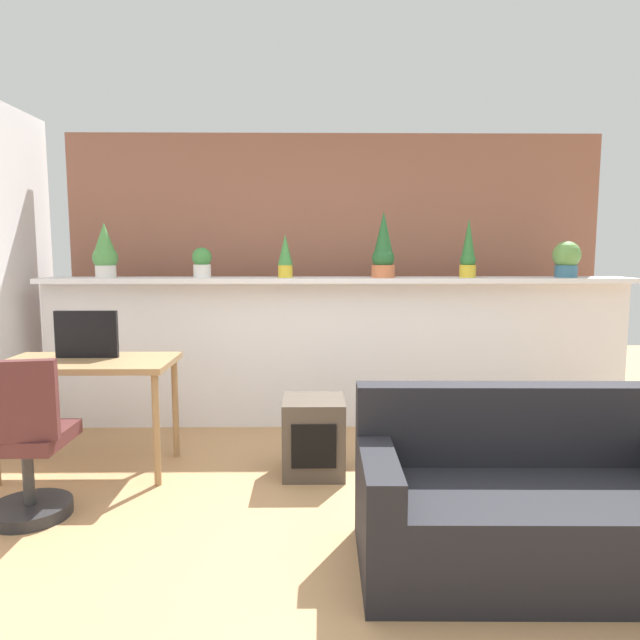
% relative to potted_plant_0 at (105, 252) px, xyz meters
% --- Properties ---
extents(ground_plane, '(12.00, 12.00, 0.00)m').
position_rel_potted_plant_0_xyz_m(ground_plane, '(1.88, -1.97, -1.45)').
color(ground_plane, tan).
extents(divider_wall, '(4.79, 0.16, 1.20)m').
position_rel_potted_plant_0_xyz_m(divider_wall, '(1.88, 0.03, -0.85)').
color(divider_wall, white).
rests_on(divider_wall, ground).
extents(plant_shelf, '(4.79, 0.39, 0.04)m').
position_rel_potted_plant_0_xyz_m(plant_shelf, '(1.88, -0.01, -0.23)').
color(plant_shelf, white).
rests_on(plant_shelf, divider_wall).
extents(brick_wall_behind, '(4.79, 0.10, 2.50)m').
position_rel_potted_plant_0_xyz_m(brick_wall_behind, '(1.88, 0.63, -0.20)').
color(brick_wall_behind, '#935B47').
rests_on(brick_wall_behind, ground).
extents(potted_plant_0, '(0.20, 0.20, 0.44)m').
position_rel_potted_plant_0_xyz_m(potted_plant_0, '(0.00, 0.00, 0.00)').
color(potted_plant_0, silver).
rests_on(potted_plant_0, plant_shelf).
extents(potted_plant_1, '(0.16, 0.16, 0.24)m').
position_rel_potted_plant_0_xyz_m(potted_plant_1, '(0.78, 0.01, -0.08)').
color(potted_plant_1, silver).
rests_on(potted_plant_1, plant_shelf).
extents(potted_plant_2, '(0.12, 0.12, 0.35)m').
position_rel_potted_plant_0_xyz_m(potted_plant_2, '(1.46, -0.02, -0.03)').
color(potted_plant_2, gold).
rests_on(potted_plant_2, plant_shelf).
extents(potted_plant_3, '(0.19, 0.19, 0.53)m').
position_rel_potted_plant_0_xyz_m(potted_plant_3, '(2.25, -0.05, 0.02)').
color(potted_plant_3, '#C66B42').
rests_on(potted_plant_3, plant_shelf).
extents(potted_plant_4, '(0.13, 0.13, 0.48)m').
position_rel_potted_plant_0_xyz_m(potted_plant_4, '(2.94, -0.03, 0.00)').
color(potted_plant_4, gold).
rests_on(potted_plant_4, plant_shelf).
extents(potted_plant_5, '(0.22, 0.22, 0.29)m').
position_rel_potted_plant_0_xyz_m(potted_plant_5, '(3.75, -0.02, -0.05)').
color(potted_plant_5, '#386B84').
rests_on(potted_plant_5, plant_shelf).
extents(desk, '(1.10, 0.60, 0.75)m').
position_rel_potted_plant_0_xyz_m(desk, '(0.21, -0.99, -0.78)').
color(desk, '#99754C').
rests_on(desk, ground).
extents(tv_monitor, '(0.41, 0.04, 0.32)m').
position_rel_potted_plant_0_xyz_m(tv_monitor, '(0.18, -0.91, -0.54)').
color(tv_monitor, black).
rests_on(tv_monitor, desk).
extents(office_chair, '(0.48, 0.48, 0.91)m').
position_rel_potted_plant_0_xyz_m(office_chair, '(0.13, -1.71, -1.06)').
color(office_chair, '#262628').
rests_on(office_chair, ground).
extents(side_cube_shelf, '(0.40, 0.41, 0.50)m').
position_rel_potted_plant_0_xyz_m(side_cube_shelf, '(1.69, -1.06, -1.20)').
color(side_cube_shelf, '#4C4238').
rests_on(side_cube_shelf, ground).
extents(couch, '(1.57, 0.79, 0.80)m').
position_rel_potted_plant_0_xyz_m(couch, '(2.67, -2.18, -1.16)').
color(couch, black).
rests_on(couch, ground).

